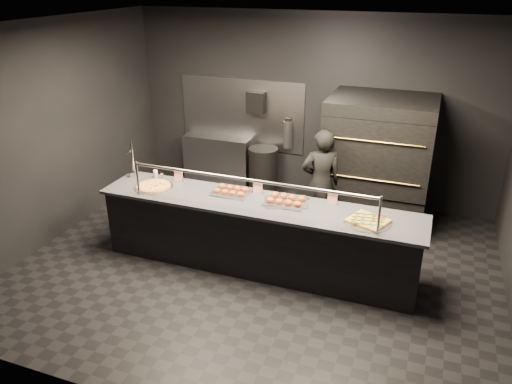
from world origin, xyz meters
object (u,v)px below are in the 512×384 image
slider_tray_a (231,191)px  towel_dispenser (256,102)px  beer_tap (133,166)px  round_pizza (154,186)px  slider_tray_b (286,200)px  worker (321,183)px  prep_shelf (218,161)px  square_pizza (368,221)px  fire_extinguisher (288,134)px  pizza_oven (378,161)px  trash_bin (263,171)px  service_counter (257,235)px

slider_tray_a → towel_dispenser: bearing=102.3°
beer_tap → slider_tray_a: (1.48, -0.05, -0.13)m
round_pizza → slider_tray_a: size_ratio=1.06×
slider_tray_b → worker: worker is taller
prep_shelf → worker: bearing=-28.0°
towel_dispenser → square_pizza: towel_dispenser is taller
fire_extinguisher → round_pizza: size_ratio=0.98×
prep_shelf → round_pizza: size_ratio=2.33×
round_pizza → square_pizza: size_ratio=0.98×
slider_tray_b → slider_tray_a: bearing=177.5°
slider_tray_a → slider_tray_b: (0.75, -0.03, 0.00)m
pizza_oven → trash_bin: bearing=170.5°
service_counter → trash_bin: 2.33m
slider_tray_b → trash_bin: 2.41m
prep_shelf → trash_bin: size_ratio=1.45×
prep_shelf → square_pizza: square_pizza is taller
worker → round_pizza: bearing=9.1°
slider_tray_b → fire_extinguisher: bearing=106.6°
square_pizza → slider_tray_b: bearing=170.2°
fire_extinguisher → slider_tray_b: 2.38m
pizza_oven → prep_shelf: (-2.80, 0.42, -0.52)m
towel_dispenser → fire_extinguisher: size_ratio=0.69×
prep_shelf → slider_tray_b: bearing=-48.7°
service_counter → towel_dispenser: 2.78m
square_pizza → trash_bin: (-2.07, 2.28, -0.53)m
service_counter → worker: bearing=66.5°
service_counter → towel_dispenser: bearing=110.6°
service_counter → pizza_oven: 2.30m
fire_extinguisher → round_pizza: 2.67m
service_counter → slider_tray_a: 0.65m
service_counter → slider_tray_b: size_ratio=6.77×
prep_shelf → slider_tray_a: (1.19, -2.17, 0.50)m
service_counter → pizza_oven: size_ratio=2.15×
towel_dispenser → slider_tray_b: (1.23, -2.27, -0.60)m
beer_tap → worker: (2.42, 0.99, -0.29)m
prep_shelf → trash_bin: (0.89, -0.10, -0.04)m
service_counter → pizza_oven: (1.20, 1.90, 0.50)m
pizza_oven → slider_tray_b: bearing=-116.0°
towel_dispenser → beer_tap: size_ratio=0.63×
fire_extinguisher → slider_tray_b: bearing=-73.4°
towel_dispenser → pizza_oven: bearing=-13.1°
towel_dispenser → slider_tray_b: bearing=-61.5°
service_counter → fire_extinguisher: bearing=98.3°
slider_tray_a → slider_tray_b: slider_tray_b is taller
service_counter → square_pizza: service_counter is taller
beer_tap → trash_bin: 2.44m
beer_tap → worker: size_ratio=0.35×
square_pizza → slider_tray_a: bearing=173.2°
beer_tap → pizza_oven: bearing=28.8°
prep_shelf → fire_extinguisher: (1.25, 0.08, 0.61)m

